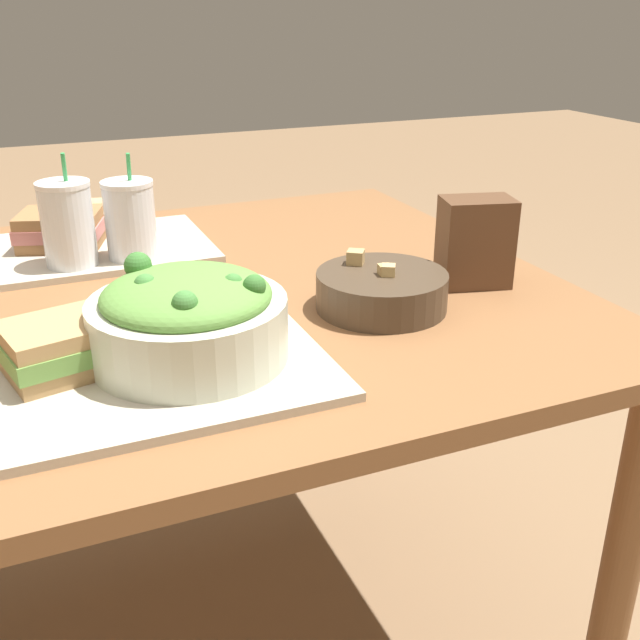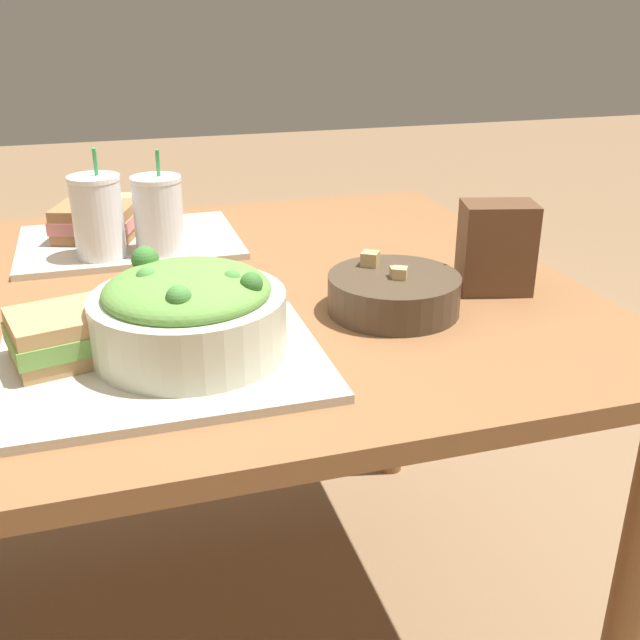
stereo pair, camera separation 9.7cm
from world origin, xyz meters
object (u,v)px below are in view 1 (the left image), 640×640
salad_bowl (188,317)px  baguette_near (126,316)px  sandwich_far (61,229)px  drink_cup_red (131,222)px  baguette_far (96,214)px  sandwich_near (65,346)px  napkin_folded (149,298)px  chip_bag (475,242)px  drink_cup_dark (68,226)px  soup_bowl (381,289)px

salad_bowl → baguette_near: (-0.06, 0.10, -0.03)m
sandwich_far → drink_cup_red: 0.16m
baguette_far → drink_cup_red: bearing=-156.9°
sandwich_near → baguette_near: sandwich_near is taller
salad_bowl → drink_cup_red: bearing=89.2°
drink_cup_red → napkin_folded: bearing=-93.6°
sandwich_near → chip_bag: chip_bag is taller
chip_bag → baguette_far: bearing=149.8°
drink_cup_dark → drink_cup_red: bearing=0.0°
drink_cup_red → baguette_near: bearing=-101.5°
salad_bowl → drink_cup_red: 0.44m
salad_bowl → napkin_folded: (-0.01, 0.26, -0.07)m
soup_bowl → sandwich_far: soup_bowl is taller
drink_cup_red → chip_bag: drink_cup_red is taller
baguette_near → sandwich_far: (-0.04, 0.46, 0.00)m
sandwich_far → chip_bag: 0.75m
salad_bowl → drink_cup_dark: drink_cup_dark is taller
baguette_near → baguette_far: size_ratio=1.14×
sandwich_far → napkin_folded: 0.32m
salad_bowl → drink_cup_dark: (-0.10, 0.44, 0.01)m
sandwich_far → napkin_folded: sandwich_far is taller
sandwich_near → napkin_folded: bearing=44.6°
salad_bowl → baguette_far: size_ratio=1.95×
drink_cup_dark → chip_bag: bearing=-28.4°
soup_bowl → sandwich_near: 0.47m
baguette_near → drink_cup_red: 0.35m
sandwich_far → drink_cup_dark: bearing=-68.8°
soup_bowl → drink_cup_red: 0.47m
napkin_folded → salad_bowl: bearing=-88.8°
drink_cup_dark → sandwich_far: bearing=92.6°
drink_cup_red → sandwich_near: bearing=-110.6°
baguette_near → drink_cup_red: bearing=-22.2°
sandwich_far → drink_cup_dark: (0.01, -0.12, 0.04)m
salad_bowl → baguette_far: 0.65m
salad_bowl → sandwich_far: salad_bowl is taller
baguette_far → drink_cup_red: drink_cup_red is taller
drink_cup_red → chip_bag: 0.59m
baguette_far → chip_bag: chip_bag is taller
sandwich_far → drink_cup_dark: drink_cup_dark is taller
soup_bowl → drink_cup_red: drink_cup_red is taller
sandwich_far → drink_cup_red: size_ratio=0.97×
salad_bowl → sandwich_near: bearing=169.6°
sandwich_near → baguette_far: size_ratio=1.29×
napkin_folded → baguette_near: bearing=-110.1°
baguette_near → baguette_far: bearing=-14.3°
drink_cup_red → chip_bag: bearing=-33.2°
soup_bowl → baguette_far: 0.66m
drink_cup_dark → napkin_folded: (0.09, -0.18, -0.08)m
drink_cup_red → napkin_folded: size_ratio=1.38×
soup_bowl → drink_cup_dark: drink_cup_dark is taller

